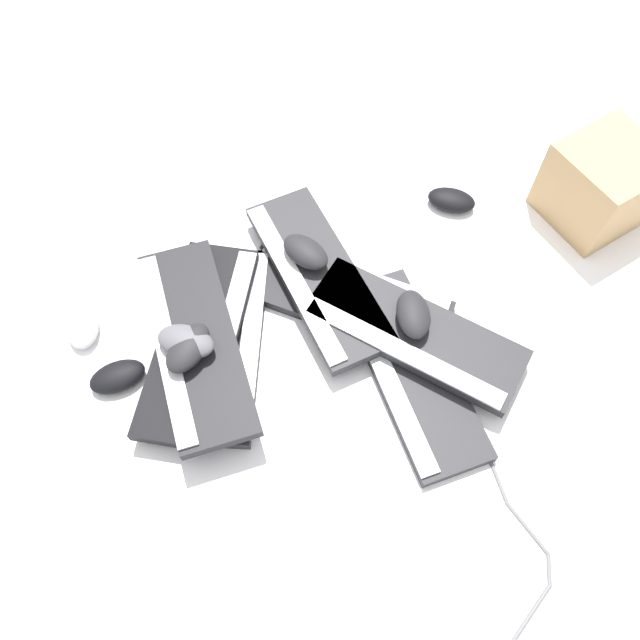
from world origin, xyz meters
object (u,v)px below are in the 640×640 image
keyboard_0 (410,370)px  mouse_0 (117,377)px  mouse_4 (188,348)px  keyboard_2 (225,341)px  keyboard_6 (195,341)px  keyboard_1 (346,298)px  mouse_2 (413,314)px  keyboard_3 (200,339)px  mouse_1 (451,200)px  mouse_3 (82,325)px  keyboard_4 (414,334)px  mouse_6 (186,341)px  mouse_5 (305,252)px  keyboard_5 (317,275)px  cardboard_box (601,184)px

keyboard_0 → mouse_0: 0.58m
keyboard_0 → mouse_4: mouse_4 is taller
keyboard_2 → keyboard_6: size_ratio=0.91×
keyboard_1 → mouse_2: size_ratio=4.18×
mouse_0 → mouse_4: mouse_4 is taller
keyboard_0 → keyboard_3: size_ratio=1.07×
mouse_1 → mouse_3: (-0.27, -0.82, 0.00)m
keyboard_4 → mouse_6: (-0.25, -0.36, 0.07)m
mouse_0 → mouse_4: (0.09, 0.13, 0.09)m
keyboard_6 → mouse_5: bearing=93.3°
keyboard_4 → mouse_4: mouse_4 is taller
keyboard_5 → keyboard_0: bearing=1.2°
keyboard_2 → keyboard_6: bearing=-98.7°
mouse_6 → mouse_4: bearing=-52.1°
mouse_6 → keyboard_2: bearing=57.9°
keyboard_5 → keyboard_6: bearing=-94.8°
keyboard_3 → mouse_5: bearing=90.8°
keyboard_2 → mouse_5: bearing=96.1°
mouse_4 → mouse_6: bearing=48.3°
keyboard_4 → mouse_3: size_ratio=4.23×
mouse_6 → keyboard_0: bearing=14.7°
mouse_2 → mouse_3: (-0.45, -0.50, -0.06)m
mouse_2 → mouse_5: bearing=-130.1°
mouse_3 → keyboard_5: bearing=-91.3°
keyboard_6 → mouse_3: (-0.21, -0.15, -0.05)m
mouse_0 → mouse_3: 0.15m
keyboard_6 → cardboard_box: 0.94m
mouse_3 → mouse_1: bearing=-81.3°
keyboard_4 → mouse_0: bearing=-122.9°
keyboard_0 → keyboard_6: 0.43m
mouse_4 → mouse_5: size_ratio=1.00×
keyboard_6 → mouse_1: (0.06, 0.67, -0.05)m
keyboard_2 → mouse_2: mouse_2 is taller
keyboard_3 → keyboard_6: (0.01, -0.02, 0.03)m
keyboard_5 → mouse_5: bearing=175.8°
keyboard_4 → cardboard_box: 0.56m
mouse_1 → mouse_4: mouse_4 is taller
mouse_4 → cardboard_box: cardboard_box is taller
keyboard_0 → keyboard_6: size_ratio=1.00×
keyboard_2 → keyboard_3: bearing=-118.1°
mouse_0 → mouse_4: 0.18m
mouse_3 → keyboard_2: bearing=-110.3°
mouse_1 → mouse_5: (-0.08, -0.38, 0.06)m
keyboard_0 → keyboard_1: 0.21m
keyboard_1 → keyboard_4: keyboard_4 is taller
mouse_4 → mouse_6: size_ratio=1.00×
keyboard_4 → keyboard_6: (-0.26, -0.35, 0.03)m
keyboard_1 → mouse_4: mouse_4 is taller
mouse_5 → cardboard_box: 0.67m
keyboard_6 → mouse_4: 0.05m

